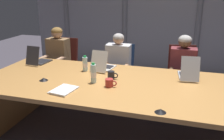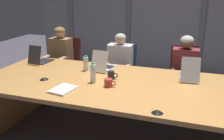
% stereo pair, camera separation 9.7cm
% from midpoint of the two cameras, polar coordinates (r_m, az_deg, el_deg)
% --- Properties ---
extents(ground_plane, '(12.10, 12.10, 0.00)m').
position_cam_midpoint_polar(ground_plane, '(3.29, 6.06, -15.48)').
color(ground_plane, '#47424C').
extents(conference_table, '(3.94, 1.43, 0.74)m').
position_cam_midpoint_polar(conference_table, '(3.00, 6.44, -5.92)').
color(conference_table, '#B77F42').
rests_on(conference_table, ground_plane).
extents(curtain_backdrop, '(6.05, 0.17, 3.09)m').
position_cam_midpoint_polar(curtain_backdrop, '(5.50, 13.18, 14.94)').
color(curtain_backdrop, '#9999A0').
rests_on(curtain_backdrop, ground_plane).
extents(laptop_left_end, '(0.25, 0.39, 0.29)m').
position_cam_midpoint_polar(laptop_left_end, '(3.91, -15.62, 2.43)').
color(laptop_left_end, '#2D2D33').
rests_on(laptop_left_end, conference_table).
extents(laptop_left_mid, '(0.28, 0.43, 0.30)m').
position_cam_midpoint_polar(laptop_left_mid, '(3.45, -1.05, 1.04)').
color(laptop_left_mid, beige).
rests_on(laptop_left_mid, conference_table).
extents(laptop_center, '(0.27, 0.44, 0.31)m').
position_cam_midpoint_polar(laptop_center, '(3.26, 18.27, -0.95)').
color(laptop_center, '#A8ADB7').
rests_on(laptop_center, conference_table).
extents(office_chair_left_end, '(0.60, 0.60, 0.97)m').
position_cam_midpoint_polar(office_chair_left_end, '(4.64, -10.04, -0.34)').
color(office_chair_left_end, '#511E19').
rests_on(office_chair_left_end, ground_plane).
extents(office_chair_left_mid, '(0.60, 0.60, 0.93)m').
position_cam_midpoint_polar(office_chair_left_mid, '(4.26, 2.70, -1.97)').
color(office_chair_left_mid, navy).
rests_on(office_chair_left_mid, ground_plane).
extents(office_chair_center, '(0.60, 0.61, 0.97)m').
position_cam_midpoint_polar(office_chair_center, '(4.12, 16.92, -3.33)').
color(office_chair_center, '#511E19').
rests_on(office_chair_center, ground_plane).
extents(person_left_end, '(0.41, 0.56, 1.20)m').
position_cam_midpoint_polar(person_left_end, '(4.44, -11.71, 3.01)').
color(person_left_end, olive).
rests_on(person_left_end, ground_plane).
extents(person_left_mid, '(0.42, 0.55, 1.15)m').
position_cam_midpoint_polar(person_left_mid, '(4.02, 2.29, 1.28)').
color(person_left_mid, silver).
rests_on(person_left_mid, ground_plane).
extents(person_center, '(0.40, 0.55, 1.17)m').
position_cam_midpoint_polar(person_center, '(3.87, 17.20, 0.11)').
color(person_center, brown).
rests_on(person_center, ground_plane).
extents(water_bottle_primary, '(0.07, 0.07, 0.22)m').
position_cam_midpoint_polar(water_bottle_primary, '(3.41, -5.31, 1.43)').
color(water_bottle_primary, silver).
rests_on(water_bottle_primary, conference_table).
extents(water_bottle_secondary, '(0.07, 0.07, 0.25)m').
position_cam_midpoint_polar(water_bottle_secondary, '(2.96, -3.52, -0.82)').
color(water_bottle_secondary, silver).
rests_on(water_bottle_secondary, conference_table).
extents(coffee_mug_near, '(0.14, 0.09, 0.09)m').
position_cam_midpoint_polar(coffee_mug_near, '(2.85, 0.18, -3.00)').
color(coffee_mug_near, '#B2332D').
rests_on(coffee_mug_near, conference_table).
extents(coffee_mug_far, '(0.14, 0.09, 0.10)m').
position_cam_midpoint_polar(coffee_mug_far, '(3.09, 0.73, -1.21)').
color(coffee_mug_far, black).
rests_on(coffee_mug_far, conference_table).
extents(conference_mic_left_side, '(0.11, 0.11, 0.03)m').
position_cam_midpoint_polar(conference_mic_left_side, '(3.18, -14.73, -1.90)').
color(conference_mic_left_side, black).
rests_on(conference_mic_left_side, conference_table).
extents(conference_mic_middle, '(0.11, 0.11, 0.03)m').
position_cam_midpoint_polar(conference_mic_middle, '(2.32, 11.71, -9.43)').
color(conference_mic_middle, black).
rests_on(conference_mic_middle, conference_table).
extents(spiral_notepad, '(0.27, 0.34, 0.03)m').
position_cam_midpoint_polar(spiral_notepad, '(2.81, -10.45, -4.49)').
color(spiral_notepad, silver).
rests_on(spiral_notepad, conference_table).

